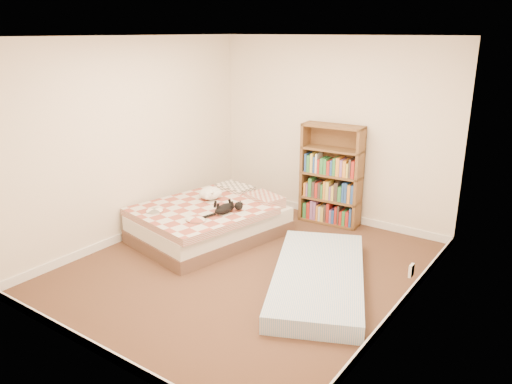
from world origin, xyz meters
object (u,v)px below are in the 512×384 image
Objects in this scene: bed at (211,220)px; white_dog at (211,193)px; floor_mattress at (319,277)px; black_cat at (226,208)px; bookshelf at (331,187)px.

bed is 5.23× the size of white_dog.
floor_mattress is 2.02m from white_dog.
black_cat is (-1.42, 0.25, 0.40)m from floor_mattress.
white_dog reaches higher than black_cat.
black_cat is at bearing -11.35° from white_dog.
black_cat is at bearing 145.34° from floor_mattress.
black_cat reaches higher than floor_mattress.
bookshelf reaches higher than bed.
bed is 3.61× the size of black_cat.
bookshelf is 3.51× the size of white_dog.
floor_mattress is 5.12× the size of white_dog.
floor_mattress is at bearing 0.08° from bed.
white_dog reaches higher than bed.
bed is 1.71m from bookshelf.
bookshelf reaches higher than white_dog.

